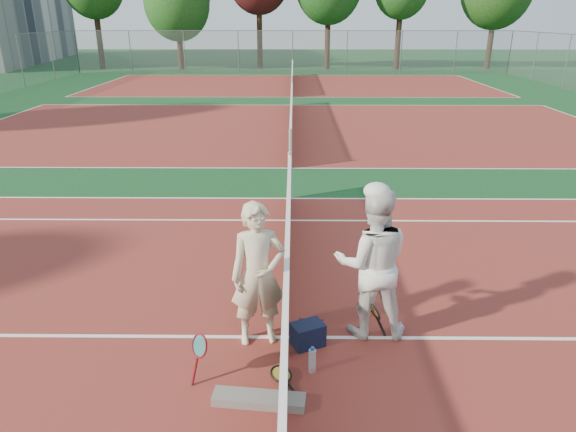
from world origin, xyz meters
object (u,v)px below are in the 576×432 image
Objects in this scene: sports_bag_purple at (310,332)px; player_b at (372,263)px; net_main at (287,303)px; racket_black_held at (373,321)px; racket_spare at (281,375)px; sports_bag_navy at (308,335)px; player_a at (258,275)px; water_bottle at (312,361)px; racket_red at (200,358)px.

player_b is at bearing 16.24° from sports_bag_purple.
net_main reaches higher than racket_black_held.
sports_bag_navy is (0.32, 0.66, 0.11)m from racket_spare.
racket_spare is at bearing -93.75° from net_main.
sports_bag_navy is at bearing -110.44° from sports_bag_purple.
player_a is 0.94× the size of player_b.
player_b is at bearing -3.80° from player_a.
player_b is at bearing 21.79° from sports_bag_navy.
net_main is at bearing 114.16° from water_bottle.
racket_spare is 0.84m from sports_bag_purple.
sports_bag_navy is 0.52m from water_bottle.
net_main is at bearing -25.48° from racket_black_held.
racket_red is (-0.62, -0.79, -0.64)m from player_a.
net_main is 5.51× the size of player_b.
net_main is at bearing 168.52° from sports_bag_purple.
racket_red is (-2.04, -0.99, -0.71)m from player_b.
racket_spare is 0.40m from water_bottle.
player_b reaches higher than sports_bag_purple.
player_a is 3.35× the size of racket_black_held.
net_main is 0.83m from water_bottle.
racket_red is 1.41m from sports_bag_navy.
player_b is (1.42, 0.20, 0.06)m from player_a.
player_b is 1.18m from sports_bag_purple.
racket_black_held is 0.85m from sports_bag_navy.
sports_bag_purple is at bearing -11.48° from net_main.
player_b reaches higher than net_main.
player_a is at bearing 135.64° from water_bottle.
racket_red is 1.29m from water_bottle.
racket_spare is (0.30, -0.78, -0.88)m from player_a.
racket_spare is (0.91, 0.01, -0.24)m from racket_red.
player_b is 3.44× the size of racket_red.
racket_black_held is (2.07, 0.79, -0.01)m from racket_red.
player_a reaches higher than sports_bag_navy.
player_b reaches higher than player_a.
sports_bag_navy reaches higher than racket_spare.
racket_black_held is (1.10, -0.03, -0.23)m from net_main.
sports_bag_navy is (0.27, -0.16, -0.36)m from net_main.
racket_red is (-0.97, -0.83, -0.22)m from net_main.
water_bottle is (0.31, -0.68, -0.36)m from net_main.
water_bottle is at bearing -85.82° from sports_bag_navy.
net_main is 1.19m from player_b.
racket_red is 1.04× the size of racket_black_held.
player_b is 2.38m from racket_red.
racket_black_held is 1.42m from racket_spare.
sports_bag_navy is at bearing -22.80° from player_a.
sports_bag_purple is 0.62m from water_bottle.
racket_spare is 1.53× the size of sports_bag_navy.
sports_bag_purple is at bearing 17.50° from player_b.
sports_bag_navy is 1.25× the size of sports_bag_purple.
net_main is 0.49m from sports_bag_purple.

